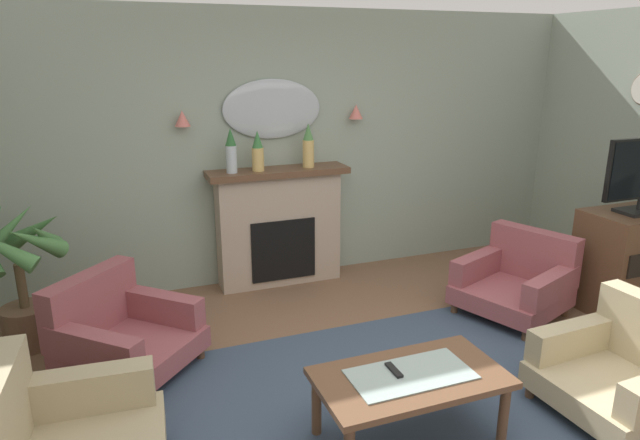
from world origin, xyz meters
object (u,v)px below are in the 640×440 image
(armchair_in_corner, at_px, (627,369))
(tv_cabinet, at_px, (628,261))
(wall_sconce_right, at_px, (356,112))
(coffee_table, at_px, (410,383))
(mantel_vase_centre, at_px, (258,152))
(mantel_vase_left, at_px, (308,146))
(tv_remote, at_px, (394,371))
(fireplace, at_px, (279,228))
(wall_mirror, at_px, (272,109))
(potted_plant_corner_palm, at_px, (19,273))
(wall_sconce_left, at_px, (182,118))
(armchair_by_coffee_table, at_px, (518,280))
(mantel_vase_right, at_px, (231,151))
(armchair_beside_couch, at_px, (120,332))

(armchair_in_corner, height_order, tv_cabinet, tv_cabinet)
(wall_sconce_right, relative_size, coffee_table, 0.13)
(mantel_vase_centre, bearing_deg, mantel_vase_left, -0.00)
(coffee_table, distance_m, armchair_in_corner, 1.45)
(mantel_vase_left, xyz_separation_m, tv_remote, (-0.38, -2.51, -0.91))
(mantel_vase_left, bearing_deg, wall_sconce_right, 12.31)
(fireplace, height_order, tv_remote, fireplace)
(wall_mirror, height_order, wall_sconce_right, wall_mirror)
(potted_plant_corner_palm, bearing_deg, tv_remote, -43.18)
(wall_sconce_left, height_order, armchair_in_corner, wall_sconce_left)
(fireplace, bearing_deg, wall_sconce_right, 6.16)
(wall_sconce_left, relative_size, armchair_in_corner, 0.16)
(armchair_by_coffee_table, height_order, potted_plant_corner_palm, potted_plant_corner_palm)
(coffee_table, xyz_separation_m, tv_cabinet, (2.72, 0.91, 0.07))
(tv_remote, relative_size, tv_cabinet, 0.18)
(fireplace, height_order, armchair_in_corner, fireplace)
(mantel_vase_centre, relative_size, potted_plant_corner_palm, 0.33)
(coffee_table, bearing_deg, mantel_vase_right, 99.83)
(armchair_by_coffee_table, bearing_deg, mantel_vase_centre, 144.81)
(wall_sconce_right, relative_size, armchair_beside_couch, 0.12)
(armchair_beside_couch, bearing_deg, potted_plant_corner_palm, 136.27)
(mantel_vase_centre, distance_m, coffee_table, 2.75)
(mantel_vase_left, height_order, wall_mirror, wall_mirror)
(mantel_vase_centre, height_order, potted_plant_corner_palm, mantel_vase_centre)
(armchair_beside_couch, height_order, tv_cabinet, tv_cabinet)
(wall_sconce_left, bearing_deg, wall_mirror, 3.37)
(mantel_vase_right, distance_m, armchair_in_corner, 3.54)
(armchair_by_coffee_table, bearing_deg, wall_sconce_left, 150.08)
(mantel_vase_right, xyz_separation_m, wall_mirror, (0.45, 0.17, 0.34))
(tv_remote, distance_m, tv_cabinet, 2.92)
(potted_plant_corner_palm, bearing_deg, mantel_vase_left, 11.18)
(mantel_vase_left, height_order, potted_plant_corner_palm, mantel_vase_left)
(mantel_vase_right, height_order, tv_remote, mantel_vase_right)
(wall_mirror, relative_size, coffee_table, 0.87)
(fireplace, bearing_deg, tv_remote, -91.89)
(fireplace, relative_size, armchair_by_coffee_table, 1.29)
(wall_sconce_left, bearing_deg, mantel_vase_centre, -10.46)
(potted_plant_corner_palm, bearing_deg, tv_cabinet, -13.23)
(tv_remote, bearing_deg, armchair_beside_couch, 137.07)
(wall_sconce_right, height_order, potted_plant_corner_palm, wall_sconce_right)
(tv_remote, height_order, potted_plant_corner_palm, potted_plant_corner_palm)
(armchair_by_coffee_table, xyz_separation_m, tv_cabinet, (0.96, -0.28, 0.15))
(mantel_vase_left, bearing_deg, armchair_beside_couch, -148.36)
(mantel_vase_right, bearing_deg, fireplace, 3.60)
(mantel_vase_right, height_order, wall_sconce_right, wall_sconce_right)
(tv_remote, distance_m, armchair_in_corner, 1.54)
(mantel_vase_left, xyz_separation_m, tv_cabinet, (2.41, -1.66, -0.91))
(fireplace, xyz_separation_m, armchair_beside_couch, (-1.55, -1.17, -0.27))
(mantel_vase_centre, height_order, mantel_vase_left, mantel_vase_left)
(mantel_vase_centre, bearing_deg, armchair_beside_couch, -139.85)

